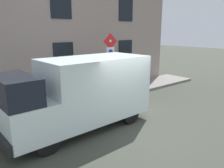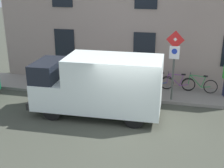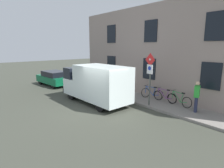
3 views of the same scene
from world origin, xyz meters
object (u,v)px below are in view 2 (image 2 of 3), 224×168
at_px(delivery_van, 99,84).
at_px(sign_post_stacked, 174,56).
at_px(bicycle_green, 199,85).
at_px(bicycle_purple, 177,83).
at_px(bicycle_blue, 156,82).

bearing_deg(delivery_van, sign_post_stacked, -147.70).
xyz_separation_m(sign_post_stacked, delivery_van, (-1.91, 2.87, -0.87)).
xyz_separation_m(delivery_van, bicycle_green, (3.22, -4.14, -0.82)).
bearing_deg(bicycle_purple, delivery_van, 43.73).
height_order(delivery_van, bicycle_blue, delivery_van).
bearing_deg(bicycle_blue, bicycle_green, 171.87).
xyz_separation_m(delivery_van, bicycle_blue, (3.22, -2.07, -0.82)).
relative_size(delivery_van, bicycle_blue, 3.13).
distance_m(sign_post_stacked, delivery_van, 3.56).
bearing_deg(bicycle_green, sign_post_stacked, 51.21).
bearing_deg(sign_post_stacked, delivery_van, 123.65).
height_order(bicycle_green, bicycle_blue, same).
distance_m(delivery_van, bicycle_purple, 4.55).
bearing_deg(sign_post_stacked, bicycle_green, -44.07).
xyz_separation_m(bicycle_green, bicycle_blue, (-0.00, 2.07, 0.00)).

